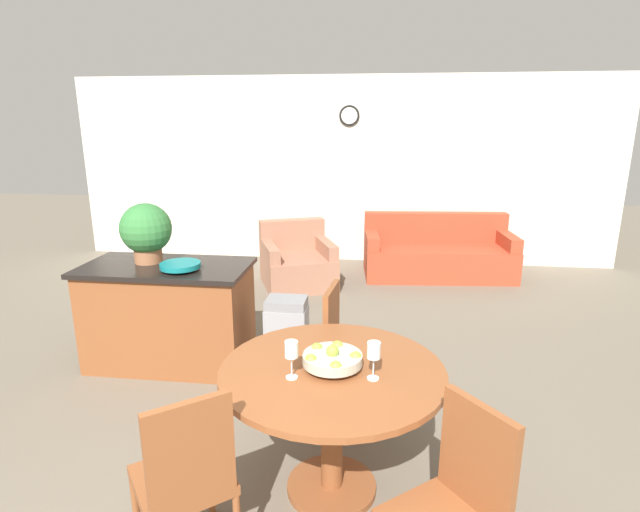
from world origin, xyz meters
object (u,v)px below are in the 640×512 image
(potted_plant, at_px, (146,231))
(couch, at_px, (437,255))
(fruit_bowl, at_px, (332,358))
(wine_glass_left, at_px, (291,351))
(dining_chair_far_side, at_px, (346,345))
(dining_chair_near_left, at_px, (186,474))
(armchair, at_px, (297,264))
(kitchen_island, at_px, (169,315))
(teal_bowl, at_px, (180,265))
(trash_bin, at_px, (287,335))
(dining_chair_near_right, at_px, (455,502))
(wine_glass_right, at_px, (374,352))
(dining_table, at_px, (332,397))

(potted_plant, distance_m, couch, 4.06)
(fruit_bowl, relative_size, wine_glass_left, 1.57)
(dining_chair_far_side, xyz_separation_m, potted_plant, (-1.76, 0.62, 0.66))
(dining_chair_near_left, distance_m, armchair, 4.29)
(kitchen_island, distance_m, potted_plant, 0.75)
(fruit_bowl, relative_size, teal_bowl, 0.99)
(trash_bin, relative_size, couch, 0.32)
(teal_bowl, bearing_deg, armchair, 77.44)
(wine_glass_left, bearing_deg, trash_bin, 102.12)
(wine_glass_left, height_order, teal_bowl, wine_glass_left)
(dining_chair_near_left, height_order, dining_chair_near_right, same)
(dining_chair_near_left, relative_size, wine_glass_right, 4.58)
(armchair, bearing_deg, couch, -3.23)
(wine_glass_right, height_order, teal_bowl, wine_glass_right)
(dining_chair_far_side, bearing_deg, kitchen_island, -102.79)
(dining_table, xyz_separation_m, dining_chair_near_right, (0.59, -0.61, -0.09))
(wine_glass_right, xyz_separation_m, couch, (0.79, 4.41, -0.65))
(dining_chair_near_right, height_order, trash_bin, dining_chair_near_right)
(fruit_bowl, xyz_separation_m, couch, (1.01, 4.32, -0.55))
(wine_glass_left, relative_size, wine_glass_right, 1.00)
(dining_chair_near_left, bearing_deg, couch, 33.04)
(trash_bin, bearing_deg, dining_chair_far_side, -44.86)
(armchair, bearing_deg, fruit_bowl, -99.49)
(dining_table, bearing_deg, kitchen_island, 138.15)
(dining_chair_near_left, xyz_separation_m, fruit_bowl, (0.61, 0.59, 0.32))
(couch, bearing_deg, potted_plant, -139.24)
(fruit_bowl, bearing_deg, armchair, 102.73)
(dining_table, xyz_separation_m, fruit_bowl, (-0.00, 0.00, 0.24))
(potted_plant, xyz_separation_m, couch, (2.75, 2.85, -0.89))
(dining_chair_far_side, height_order, teal_bowl, teal_bowl)
(dining_chair_near_right, height_order, dining_chair_far_side, same)
(dining_chair_near_left, distance_m, couch, 5.18)
(kitchen_island, bearing_deg, dining_chair_near_right, -43.08)
(couch, height_order, armchair, couch)
(dining_table, height_order, dining_chair_near_right, dining_chair_near_right)
(teal_bowl, height_order, armchair, teal_bowl)
(dining_chair_far_side, relative_size, teal_bowl, 2.89)
(dining_table, distance_m, couch, 4.45)
(dining_chair_near_right, distance_m, wine_glass_left, 1.02)
(dining_chair_near_right, distance_m, kitchen_island, 2.95)
(dining_table, height_order, potted_plant, potted_plant)
(kitchen_island, bearing_deg, potted_plant, 157.08)
(fruit_bowl, distance_m, armchair, 3.82)
(wine_glass_right, relative_size, teal_bowl, 0.63)
(dining_table, distance_m, kitchen_island, 2.10)
(dining_chair_far_side, bearing_deg, teal_bowl, -100.50)
(dining_chair_near_right, distance_m, armchair, 4.54)
(fruit_bowl, bearing_deg, wine_glass_right, -20.93)
(dining_chair_near_left, bearing_deg, armchair, 54.32)
(kitchen_island, relative_size, couch, 0.69)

